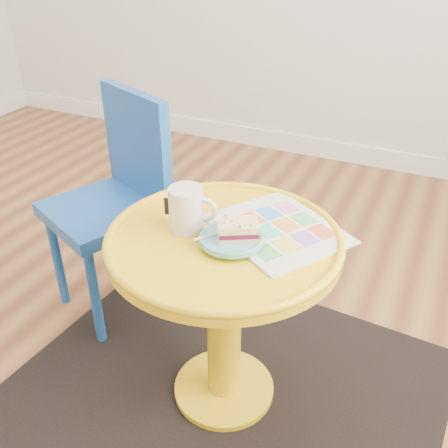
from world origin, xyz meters
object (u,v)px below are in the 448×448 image
at_px(chair, 118,193).
at_px(newspaper, 277,229).
at_px(plate, 231,239).
at_px(side_table, 224,287).
at_px(mug, 187,208).

relative_size(chair, newspaper, 2.46).
height_order(chair, plate, chair).
relative_size(chair, plate, 5.01).
height_order(side_table, mug, mug).
bearing_deg(mug, side_table, -7.45).
height_order(side_table, chair, chair).
bearing_deg(side_table, plate, -37.42).
bearing_deg(plate, side_table, 142.58).
bearing_deg(plate, newspaper, 55.35).
relative_size(mug, plate, 0.80).
height_order(chair, mug, chair).
distance_m(chair, mug, 0.55).
relative_size(side_table, plate, 3.79).
bearing_deg(side_table, chair, 153.81).
bearing_deg(chair, newspaper, 8.47).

